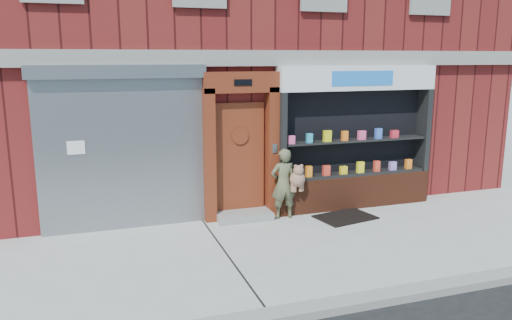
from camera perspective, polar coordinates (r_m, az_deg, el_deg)
name	(u,v)px	position (r m, az deg, el deg)	size (l,w,h in m)	color
ground	(315,245)	(8.77, 6.73, -9.60)	(80.00, 80.00, 0.00)	#9E9E99
curb	(385,297)	(7.03, 14.49, -14.97)	(60.00, 0.30, 0.12)	gray
building	(222,25)	(13.85, -3.87, 15.10)	(12.00, 8.16, 8.00)	maroon
shutter_bay	(122,138)	(9.42, -15.06, 2.42)	(3.10, 0.30, 3.04)	gray
red_door_bay	(241,146)	(9.79, -1.71, 1.60)	(1.52, 0.58, 2.90)	#602110
pharmacy_bay	(355,144)	(10.75, 11.22, 1.83)	(3.50, 0.41, 3.00)	#592515
woman	(285,183)	(9.91, 3.39, -2.61)	(0.68, 0.41, 1.41)	brown
doormat	(345,217)	(10.25, 10.16, -6.44)	(1.12, 0.79, 0.03)	black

